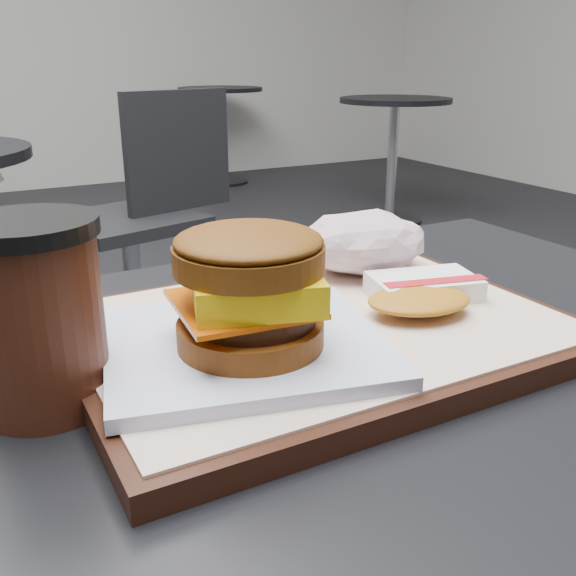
# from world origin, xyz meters

# --- Properties ---
(customer_table) EXTENTS (0.80, 0.60, 0.77)m
(customer_table) POSITION_xyz_m (0.00, 0.00, 0.58)
(customer_table) COLOR #A5A5AA
(customer_table) RESTS_ON ground
(serving_tray) EXTENTS (0.38, 0.28, 0.02)m
(serving_tray) POSITION_xyz_m (-0.00, 0.05, 0.78)
(serving_tray) COLOR black
(serving_tray) RESTS_ON customer_table
(breakfast_sandwich) EXTENTS (0.22, 0.21, 0.09)m
(breakfast_sandwich) POSITION_xyz_m (-0.08, 0.01, 0.83)
(breakfast_sandwich) COLOR white
(breakfast_sandwich) RESTS_ON serving_tray
(hash_brown) EXTENTS (0.13, 0.11, 0.02)m
(hash_brown) POSITION_xyz_m (0.09, 0.03, 0.80)
(hash_brown) COLOR white
(hash_brown) RESTS_ON serving_tray
(crumpled_wrapper) EXTENTS (0.13, 0.10, 0.06)m
(crumpled_wrapper) POSITION_xyz_m (0.10, 0.13, 0.82)
(crumpled_wrapper) COLOR silver
(crumpled_wrapper) RESTS_ON serving_tray
(coffee_cup) EXTENTS (0.09, 0.09, 0.13)m
(coffee_cup) POSITION_xyz_m (-0.21, 0.05, 0.83)
(coffee_cup) COLOR #3B180E
(coffee_cup) RESTS_ON customer_table
(neighbor_chair) EXTENTS (0.64, 0.51, 0.88)m
(neighbor_chair) POSITION_xyz_m (0.36, 1.75, 0.51)
(neighbor_chair) COLOR #ACACB1
(neighbor_chair) RESTS_ON ground
(bg_table_near) EXTENTS (0.66, 0.66, 0.75)m
(bg_table_near) POSITION_xyz_m (2.20, 2.80, 0.56)
(bg_table_near) COLOR black
(bg_table_near) RESTS_ON ground
(bg_table_far) EXTENTS (0.66, 0.66, 0.75)m
(bg_table_far) POSITION_xyz_m (1.80, 4.50, 0.56)
(bg_table_far) COLOR black
(bg_table_far) RESTS_ON ground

